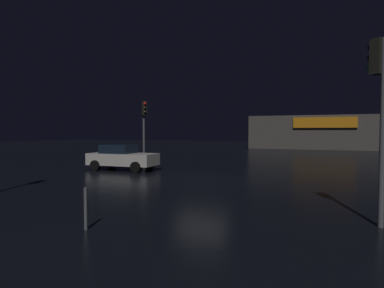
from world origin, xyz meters
TOP-DOWN VIEW (x-y plane):
  - ground_plane at (0.00, 0.00)m, footprint 120.00×120.00m
  - store_building at (5.60, 32.88)m, footprint 19.00×7.58m
  - traffic_signal_main at (-6.68, 6.19)m, footprint 0.42×0.42m
  - traffic_signal_cross_left at (6.60, -5.41)m, footprint 0.43×0.41m
  - car_near at (-5.85, 2.09)m, footprint 4.18×2.02m
  - bollard_kerb_a at (0.14, -8.31)m, footprint 0.08×0.08m

SIDE VIEW (x-z plane):
  - ground_plane at x=0.00m, z-range 0.00..0.00m
  - bollard_kerb_a at x=0.14m, z-range 0.00..1.01m
  - car_near at x=-5.85m, z-range 0.01..1.55m
  - store_building at x=5.60m, z-range 0.00..4.38m
  - traffic_signal_main at x=-6.68m, z-range 0.87..5.38m
  - traffic_signal_cross_left at x=6.60m, z-range 0.99..5.57m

